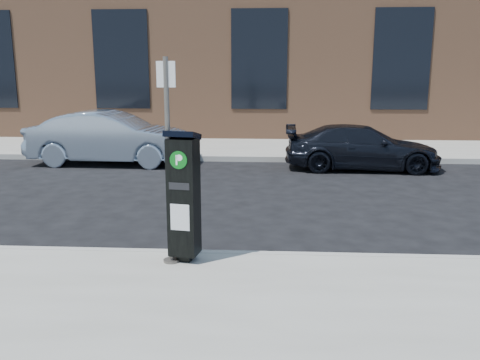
# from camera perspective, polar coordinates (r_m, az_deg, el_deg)

# --- Properties ---
(ground) EXTENTS (120.00, 120.00, 0.00)m
(ground) POSITION_cam_1_polar(r_m,az_deg,el_deg) (7.11, -0.24, -9.19)
(ground) COLOR black
(ground) RESTS_ON ground
(sidewalk_far) EXTENTS (60.00, 12.00, 0.15)m
(sidewalk_far) POSITION_cam_1_polar(r_m,az_deg,el_deg) (20.77, 2.23, 5.14)
(sidewalk_far) COLOR gray
(sidewalk_far) RESTS_ON ground
(curb_near) EXTENTS (60.00, 0.12, 0.16)m
(curb_near) POSITION_cam_1_polar(r_m,az_deg,el_deg) (7.07, -0.25, -8.68)
(curb_near) COLOR #9E9B93
(curb_near) RESTS_ON ground
(curb_far) EXTENTS (60.00, 0.12, 0.16)m
(curb_far) POSITION_cam_1_polar(r_m,az_deg,el_deg) (14.85, 1.73, 2.36)
(curb_far) COLOR #9E9B93
(curb_far) RESTS_ON ground
(building) EXTENTS (28.00, 10.05, 8.25)m
(building) POSITION_cam_1_polar(r_m,az_deg,el_deg) (23.66, 2.48, 15.86)
(building) COLOR #946243
(building) RESTS_ON ground
(parking_kiosk) EXTENTS (0.45, 0.41, 1.72)m
(parking_kiosk) POSITION_cam_1_polar(r_m,az_deg,el_deg) (6.54, -6.34, -1.68)
(parking_kiosk) COLOR black
(parking_kiosk) RESTS_ON sidewalk_near
(sign_pole) EXTENTS (0.23, 0.21, 2.61)m
(sign_pole) POSITION_cam_1_polar(r_m,az_deg,el_deg) (6.42, -8.02, 1.78)
(sign_pole) COLOR #5D5752
(sign_pole) RESTS_ON sidewalk_near
(car_silver) EXTENTS (4.59, 1.73, 1.50)m
(car_silver) POSITION_cam_1_polar(r_m,az_deg,el_deg) (14.83, -14.28, 4.61)
(car_silver) COLOR #8C9EB3
(car_silver) RESTS_ON ground
(car_dark) EXTENTS (4.14, 1.79, 1.19)m
(car_dark) POSITION_cam_1_polar(r_m,az_deg,el_deg) (14.00, 13.51, 3.58)
(car_dark) COLOR black
(car_dark) RESTS_ON ground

